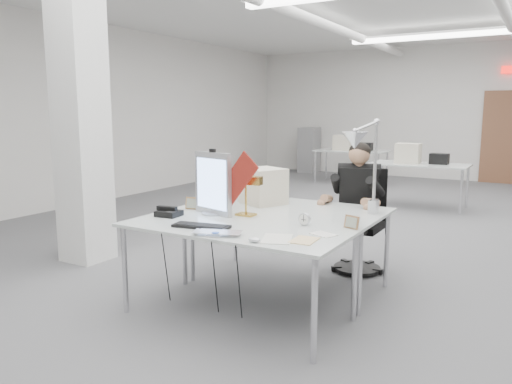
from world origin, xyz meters
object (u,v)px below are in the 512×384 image
(monitor, at_px, (213,184))
(architect_lamp, at_px, (366,169))
(office_chair, at_px, (358,227))
(laptop, at_px, (215,235))
(desk_phone, at_px, (169,213))
(desk_main, at_px, (237,227))
(bankers_lamp, at_px, (246,196))
(seated_person, at_px, (358,186))
(beige_monitor, at_px, (263,186))

(monitor, height_order, architect_lamp, architect_lamp)
(office_chair, relative_size, laptop, 2.68)
(desk_phone, distance_m, architect_lamp, 1.70)
(architect_lamp, bearing_deg, office_chair, 113.09)
(desk_main, relative_size, laptop, 5.07)
(laptop, relative_size, desk_phone, 1.85)
(office_chair, distance_m, architect_lamp, 1.15)
(desk_main, distance_m, monitor, 0.57)
(architect_lamp, bearing_deg, desk_main, -134.27)
(laptop, distance_m, desk_phone, 0.85)
(bankers_lamp, bearing_deg, seated_person, 53.80)
(desk_main, relative_size, seated_person, 1.99)
(monitor, xyz_separation_m, beige_monitor, (0.13, 0.65, -0.10))
(laptop, bearing_deg, desk_phone, 133.21)
(monitor, relative_size, bankers_lamp, 1.61)
(seated_person, bearing_deg, desk_phone, -145.41)
(desk_main, bearing_deg, beige_monitor, 106.99)
(seated_person, relative_size, desk_phone, 4.73)
(desk_phone, height_order, architect_lamp, architect_lamp)
(seated_person, bearing_deg, laptop, -120.37)
(desk_phone, height_order, beige_monitor, beige_monitor)
(seated_person, height_order, desk_phone, seated_person)
(office_chair, xyz_separation_m, beige_monitor, (-0.74, -0.68, 0.45))
(office_chair, relative_size, desk_phone, 4.97)
(office_chair, height_order, laptop, office_chair)
(desk_main, xyz_separation_m, office_chair, (0.46, 1.60, -0.27))
(desk_main, xyz_separation_m, bankers_lamp, (-0.14, 0.36, 0.18))
(office_chair, height_order, bankers_lamp, bankers_lamp)
(office_chair, bearing_deg, monitor, -141.93)
(office_chair, xyz_separation_m, laptop, (-0.40, -1.98, 0.29))
(laptop, distance_m, architect_lamp, 1.40)
(desk_main, distance_m, beige_monitor, 0.98)
(monitor, bearing_deg, desk_phone, -121.84)
(desk_main, distance_m, bankers_lamp, 0.43)
(monitor, bearing_deg, seated_person, 70.64)
(bankers_lamp, bearing_deg, architect_lamp, 13.26)
(laptop, height_order, bankers_lamp, bankers_lamp)
(laptop, height_order, desk_phone, desk_phone)
(architect_lamp, bearing_deg, beige_monitor, 172.79)
(office_chair, xyz_separation_m, seated_person, (0.00, -0.05, 0.42))
(architect_lamp, bearing_deg, seated_person, 114.29)
(laptop, bearing_deg, architect_lamp, 37.53)
(architect_lamp, bearing_deg, monitor, -156.17)
(desk_main, height_order, laptop, laptop)
(office_chair, xyz_separation_m, monitor, (-0.87, -1.33, 0.55))
(architect_lamp, bearing_deg, laptop, -120.81)
(desk_main, xyz_separation_m, architect_lamp, (0.78, 0.75, 0.43))
(office_chair, height_order, desk_phone, office_chair)
(office_chair, height_order, beige_monitor, beige_monitor)
(desk_main, bearing_deg, monitor, 146.95)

